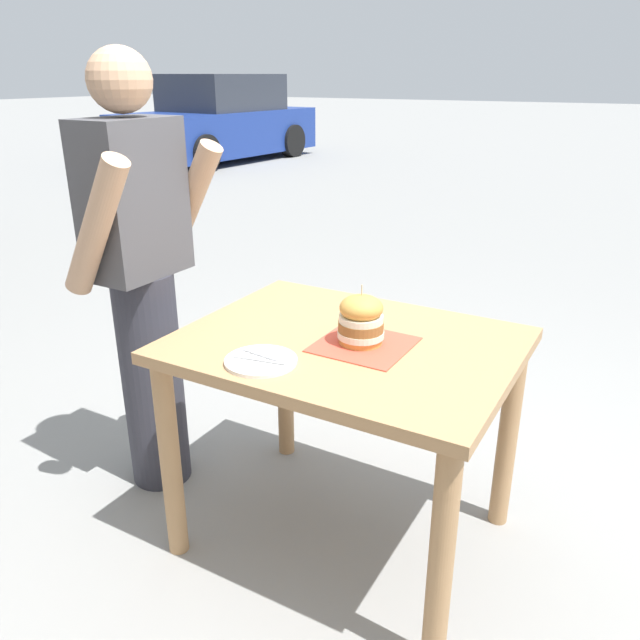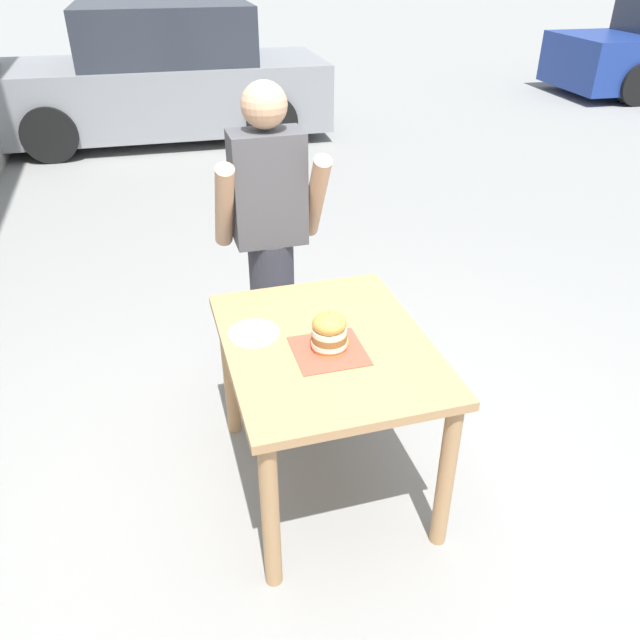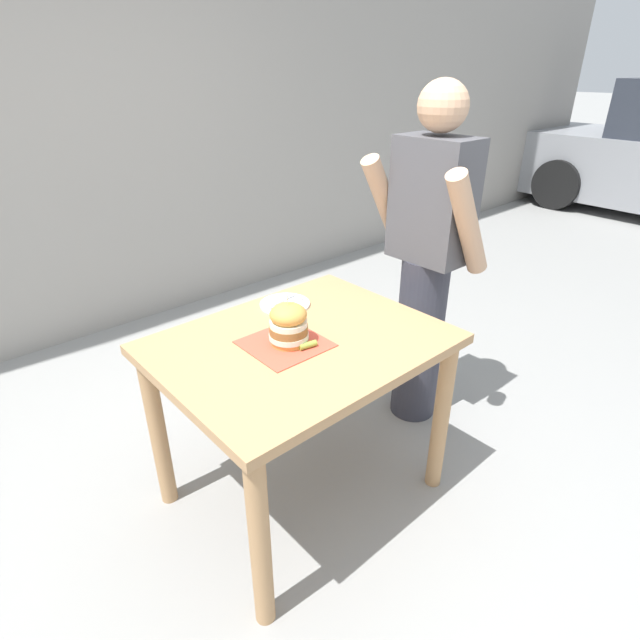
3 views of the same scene
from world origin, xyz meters
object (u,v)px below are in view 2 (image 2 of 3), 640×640
object	(u,v)px
patio_table	(326,368)
sandwich	(329,332)
pickle_spear	(345,339)
parked_car_near_curb	(161,80)
side_plate_with_forks	(254,333)
diner_across_table	(270,243)

from	to	relation	value
patio_table	sandwich	bearing A→B (deg)	-95.62
pickle_spear	parked_car_near_curb	bearing A→B (deg)	92.76
side_plate_with_forks	sandwich	bearing A→B (deg)	-35.44
patio_table	pickle_spear	distance (m)	0.17
diner_across_table	parked_car_near_curb	distance (m)	5.72
side_plate_with_forks	parked_car_near_curb	bearing A→B (deg)	89.65
parked_car_near_curb	sandwich	bearing A→B (deg)	-87.93
parked_car_near_curb	patio_table	bearing A→B (deg)	-87.87
side_plate_with_forks	parked_car_near_curb	xyz separation A→B (m)	(0.04, 6.41, -0.07)
pickle_spear	side_plate_with_forks	distance (m)	0.39
patio_table	pickle_spear	xyz separation A→B (m)	(0.07, -0.03, 0.15)
parked_car_near_curb	diner_across_table	bearing A→B (deg)	-88.10
side_plate_with_forks	patio_table	bearing A→B (deg)	-27.08
sandwich	parked_car_near_curb	distance (m)	6.61
sandwich	pickle_spear	size ratio (longest dim) A/B	2.79
side_plate_with_forks	parked_car_near_curb	world-z (taller)	parked_car_near_curb
parked_car_near_curb	side_plate_with_forks	bearing A→B (deg)	-90.35
side_plate_with_forks	parked_car_near_curb	distance (m)	6.41
diner_across_table	parked_car_near_curb	bearing A→B (deg)	91.90
pickle_spear	side_plate_with_forks	bearing A→B (deg)	154.40
patio_table	side_plate_with_forks	distance (m)	0.35
patio_table	side_plate_with_forks	xyz separation A→B (m)	(-0.28, 0.14, 0.14)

